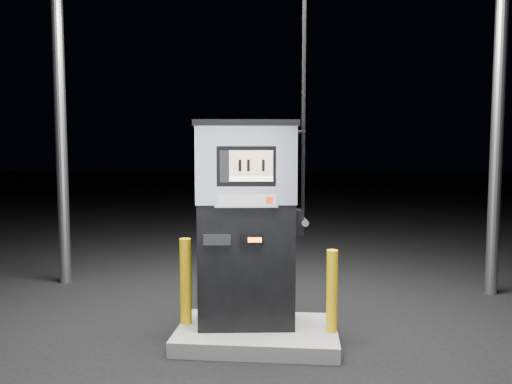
{
  "coord_description": "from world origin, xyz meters",
  "views": [
    {
      "loc": [
        0.44,
        -4.88,
        1.93
      ],
      "look_at": [
        -0.01,
        0.0,
        1.52
      ],
      "focal_mm": 35.0,
      "sensor_mm": 36.0,
      "label": 1
    }
  ],
  "objects": [
    {
      "name": "pump_island",
      "position": [
        0.0,
        0.0,
        0.07
      ],
      "size": [
        1.6,
        1.0,
        0.15
      ],
      "primitive_type": "cube",
      "color": "slate",
      "rests_on": "ground"
    },
    {
      "name": "bollard_left",
      "position": [
        -0.74,
        0.04,
        0.59
      ],
      "size": [
        0.14,
        0.14,
        0.88
      ],
      "primitive_type": "cylinder",
      "rotation": [
        0.0,
        0.0,
        -0.21
      ],
      "color": "yellow",
      "rests_on": "pump_island"
    },
    {
      "name": "ground",
      "position": [
        0.0,
        0.0,
        0.0
      ],
      "size": [
        80.0,
        80.0,
        0.0
      ],
      "primitive_type": "plane",
      "color": "black",
      "rests_on": "ground"
    },
    {
      "name": "bollard_right",
      "position": [
        0.74,
        -0.05,
        0.56
      ],
      "size": [
        0.14,
        0.14,
        0.81
      ],
      "primitive_type": "cylinder",
      "rotation": [
        0.0,
        0.0,
        0.31
      ],
      "color": "yellow",
      "rests_on": "pump_island"
    },
    {
      "name": "fuel_dispenser",
      "position": [
        -0.12,
        0.1,
        1.21
      ],
      "size": [
        1.17,
        0.73,
        4.29
      ],
      "rotation": [
        0.0,
        0.0,
        0.12
      ],
      "color": "black",
      "rests_on": "pump_island"
    }
  ]
}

